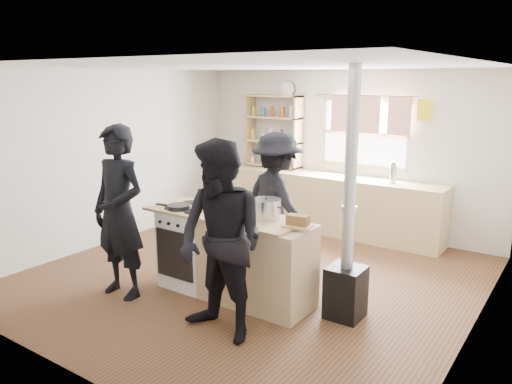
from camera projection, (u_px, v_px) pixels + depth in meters
ground at (252, 277)px, 6.09m from camera, size 5.00×5.00×0.01m
back_counter at (333, 204)px, 7.78m from camera, size 3.40×0.55×0.90m
shelving_unit at (273, 131)px, 8.30m from camera, size 1.00×0.28×1.20m
thermos at (393, 173)px, 7.14m from camera, size 0.10×0.10×0.28m
cooking_island at (234, 256)px, 5.47m from camera, size 1.97×0.64×0.93m
skillet_greens at (179, 207)px, 5.61m from camera, size 0.30×0.30×0.05m
roast_tray at (235, 211)px, 5.35m from camera, size 0.38×0.36×0.07m
stockpot_stove at (211, 201)px, 5.64m from camera, size 0.22×0.22×0.18m
stockpot_counter at (267, 208)px, 5.24m from camera, size 0.31×0.31×0.23m
bread_board at (298, 222)px, 4.94m from camera, size 0.30×0.23×0.12m
flue_heater at (347, 257)px, 4.93m from camera, size 0.35×0.35×2.50m
person_near_left at (119, 212)px, 5.40m from camera, size 0.70×0.46×1.90m
person_near_right at (221, 242)px, 4.50m from camera, size 0.97×0.80×1.86m
person_far at (277, 201)px, 6.25m from camera, size 1.28×1.03×1.73m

